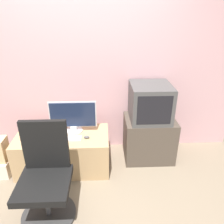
# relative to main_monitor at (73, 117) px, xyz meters

# --- Properties ---
(ground_plane) EXTENTS (12.00, 12.00, 0.00)m
(ground_plane) POSITION_rel_main_monitor_xyz_m (0.12, -0.90, -0.70)
(ground_plane) COLOR #7F705B
(wall_back) EXTENTS (4.40, 0.05, 2.60)m
(wall_back) POSITION_rel_main_monitor_xyz_m (0.12, 0.42, 0.60)
(wall_back) COLOR #CC9EA3
(wall_back) RESTS_ON ground_plane
(desk) EXTENTS (1.18, 0.60, 0.49)m
(desk) POSITION_rel_main_monitor_xyz_m (-0.15, -0.10, -0.45)
(desk) COLOR tan
(desk) RESTS_ON ground_plane
(side_stand) EXTENTS (0.68, 0.52, 0.61)m
(side_stand) POSITION_rel_main_monitor_xyz_m (1.03, 0.09, -0.39)
(side_stand) COLOR #4C4238
(side_stand) RESTS_ON ground_plane
(main_monitor) EXTENTS (0.60, 0.22, 0.42)m
(main_monitor) POSITION_rel_main_monitor_xyz_m (0.00, 0.00, 0.00)
(main_monitor) COLOR silver
(main_monitor) RESTS_ON desk
(keyboard) EXTENTS (0.30, 0.11, 0.01)m
(keyboard) POSITION_rel_main_monitor_xyz_m (-0.04, -0.19, -0.20)
(keyboard) COLOR silver
(keyboard) RESTS_ON desk
(mouse) EXTENTS (0.07, 0.04, 0.04)m
(mouse) POSITION_rel_main_monitor_xyz_m (0.18, -0.19, -0.19)
(mouse) COLOR #4C4C51
(mouse) RESTS_ON desk
(crt_tv) EXTENTS (0.52, 0.54, 0.48)m
(crt_tv) POSITION_rel_main_monitor_xyz_m (1.01, 0.10, 0.15)
(crt_tv) COLOR #474747
(crt_tv) RESTS_ON side_stand
(office_chair) EXTENTS (0.55, 0.55, 1.00)m
(office_chair) POSITION_rel_main_monitor_xyz_m (-0.19, -0.83, -0.28)
(office_chair) COLOR #333333
(office_chair) RESTS_ON ground_plane
(cardboard_box_lower) EXTENTS (0.26, 0.27, 0.22)m
(cardboard_box_lower) POSITION_rel_main_monitor_xyz_m (-0.94, -0.21, -0.59)
(cardboard_box_lower) COLOR beige
(cardboard_box_lower) RESTS_ON ground_plane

